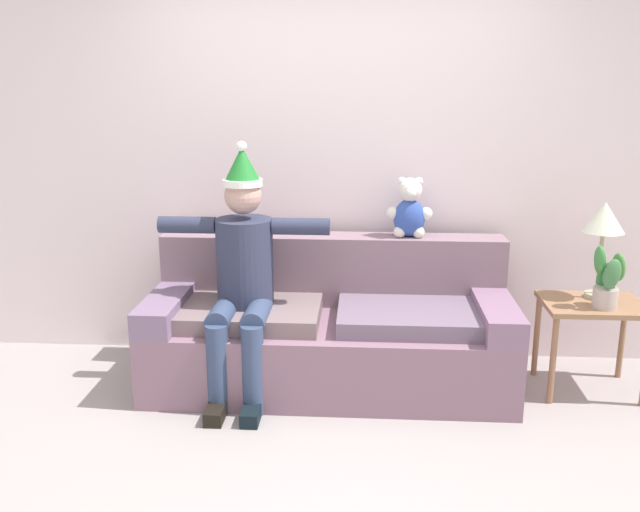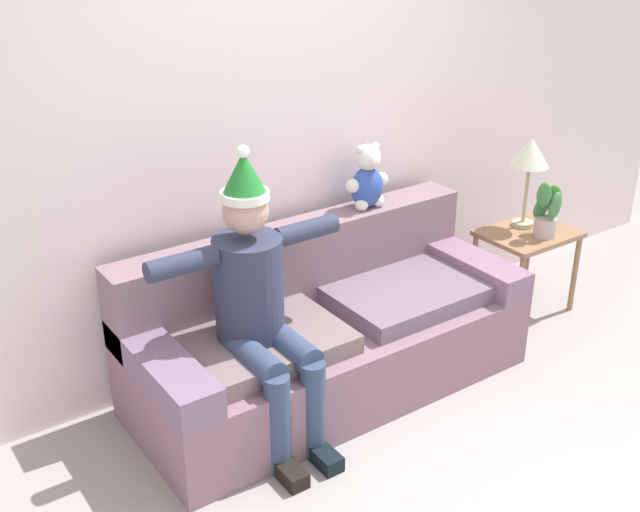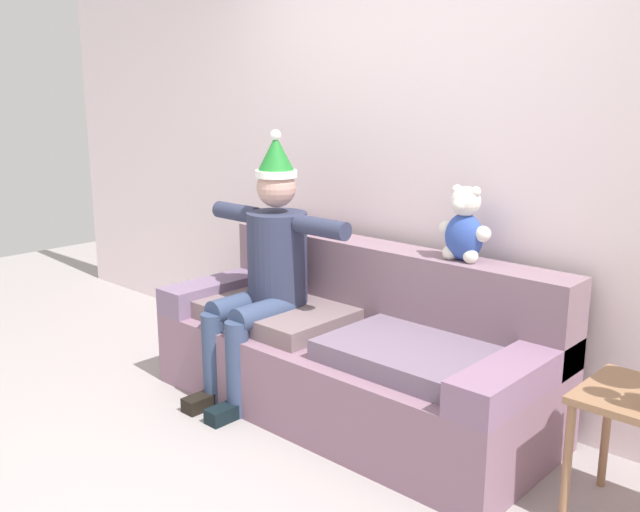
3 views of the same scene
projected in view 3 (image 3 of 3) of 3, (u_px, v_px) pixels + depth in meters
ground_plane at (204, 483)px, 3.15m from camera, size 10.00×10.00×0.00m
back_wall at (416, 156)px, 3.94m from camera, size 7.00×0.10×2.70m
couch at (354, 351)px, 3.81m from camera, size 2.20×0.89×0.88m
person_seated at (265, 266)px, 3.92m from camera, size 1.02×0.77×1.50m
teddy_bear at (464, 227)px, 3.51m from camera, size 0.29×0.17×0.38m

